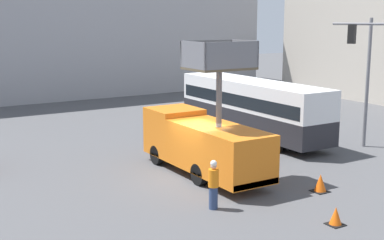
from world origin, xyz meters
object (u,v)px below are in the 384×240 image
Objects in this scene: road_worker_directing at (246,146)px; traffic_cone_near_truck at (336,217)px; utility_truck at (203,141)px; traffic_cone_mid_road at (320,183)px; traffic_light_pole at (363,63)px; city_bus at (252,104)px; road_worker_near_truck at (213,185)px.

traffic_cone_near_truck is (-1.93, -7.47, -0.61)m from road_worker_directing.
traffic_cone_near_truck is at bearing -85.13° from utility_truck.
road_worker_directing is at bearing 75.55° from traffic_cone_near_truck.
traffic_cone_mid_road reaches higher than traffic_cone_near_truck.
road_worker_directing is at bearing 172.77° from traffic_light_pole.
utility_truck is 0.67× the size of city_bus.
utility_truck is at bearing 142.73° from road_worker_directing.
road_worker_directing is (4.55, 4.08, -0.01)m from road_worker_near_truck.
traffic_cone_mid_road is at bearing -166.88° from road_worker_near_truck.
road_worker_directing is (2.54, 0.29, -0.62)m from utility_truck.
city_bus is (6.39, 4.80, 0.38)m from utility_truck.
traffic_cone_near_truck is (-5.78, -11.98, -1.61)m from city_bus.
traffic_cone_mid_road is (-6.52, -3.86, -4.17)m from traffic_light_pole.
road_worker_directing is 2.90× the size of traffic_cone_near_truck.
road_worker_near_truck reaches higher than traffic_cone_mid_road.
traffic_light_pole is (2.80, -5.35, 2.61)m from city_bus.
city_bus is at bearing 36.91° from utility_truck.
utility_truck is 4.34m from road_worker_near_truck.
utility_truck is 7.32m from traffic_cone_near_truck.
city_bus is 17.66× the size of traffic_cone_near_truck.
traffic_light_pole reaches higher than traffic_cone_near_truck.
traffic_light_pole is (9.19, -0.55, 2.98)m from utility_truck.
utility_truck is at bearing 121.23° from traffic_cone_mid_road.
road_worker_near_truck reaches higher than road_worker_directing.
city_bus reaches higher than road_worker_directing.
utility_truck reaches higher than traffic_cone_mid_road.
traffic_cone_mid_road is at bearing -58.77° from utility_truck.
traffic_cone_near_truck is 0.87× the size of traffic_cone_mid_road.
traffic_cone_near_truck is at bearing -126.60° from traffic_cone_mid_road.
road_worker_near_truck is 2.54× the size of traffic_cone_mid_road.
road_worker_directing reaches higher than traffic_cone_mid_road.
city_bus is 6.58m from traffic_light_pole.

